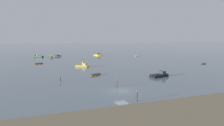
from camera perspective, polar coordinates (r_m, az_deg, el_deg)
name	(u,v)px	position (r m, az deg, el deg)	size (l,w,h in m)	color
ground_plane	(121,91)	(39.52, 2.80, -8.24)	(800.00, 800.00, 0.00)	slate
mudflat_shore	(205,121)	(28.42, 25.74, -15.18)	(317.57, 17.86, 0.14)	#7A6B51
motorboat_moored_0	(84,66)	(72.25, -8.27, -0.94)	(5.52, 4.29, 2.02)	gold
motorboat_moored_1	(161,75)	(55.58, 14.38, -3.53)	(6.38, 3.31, 2.31)	black
rowboat_moored_0	(203,64)	(88.35, 25.31, -0.17)	(3.42, 2.04, 0.51)	#197084
sailboat_moored_0	(51,57)	(109.59, -17.57, 1.56)	(3.10, 4.97, 5.33)	#23602D
rowboat_moored_1	(39,64)	(85.80, -20.81, -0.14)	(3.61, 1.86, 0.54)	orange
sailboat_moored_1	(58,56)	(116.29, -15.69, 1.95)	(5.18, 3.11, 5.55)	white
motorboat_moored_2	(98,55)	(118.27, -4.03, 2.35)	(3.93, 6.68, 2.40)	gold
rowboat_moored_2	(95,75)	(55.82, -4.92, -3.47)	(3.99, 2.99, 0.60)	orange
motorboat_moored_3	(37,57)	(115.69, -21.30, 1.72)	(6.45, 4.74, 2.11)	#23602D
rowboat_moored_3	(136,56)	(113.87, 7.16, 2.02)	(3.34, 3.91, 0.61)	gold
channel_buoy	(83,62)	(82.39, -8.55, 0.18)	(0.90, 0.90, 2.30)	gold
mooring_post_near	(60,79)	(49.35, -14.95, -4.55)	(0.22, 0.22, 1.51)	#4E3323
mooring_post_left	(117,83)	(42.45, 1.46, -6.05)	(0.22, 0.22, 1.82)	#523323
mooring_post_right	(137,96)	(33.27, 7.43, -9.70)	(0.22, 0.22, 2.11)	#4E3323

